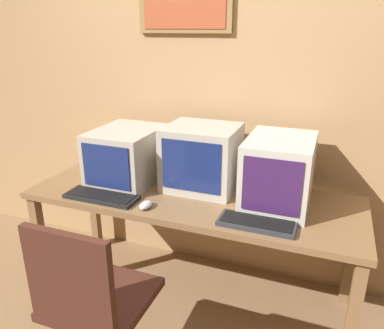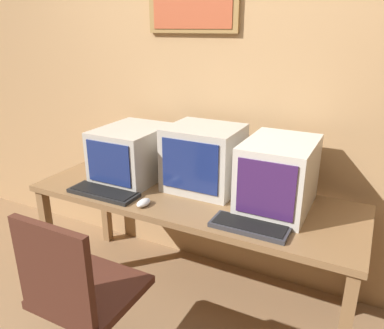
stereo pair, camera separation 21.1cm
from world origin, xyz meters
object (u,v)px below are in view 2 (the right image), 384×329
Objects in this scene: monitor_left at (132,153)px; monitor_right at (278,175)px; monitor_center at (204,158)px; office_chair at (84,310)px; desk_clock at (106,154)px; keyboard_main at (103,192)px; keyboard_side at (250,226)px; mouse_near_keyboard at (144,203)px.

monitor_right is (0.94, 0.01, 0.02)m from monitor_left.
monitor_center reaches higher than monitor_right.
monitor_left reaches higher than office_chair.
monitor_left is at bearing -25.61° from desk_clock.
desk_clock reaches higher than keyboard_main.
office_chair is (0.66, -1.01, -0.36)m from desk_clock.
monitor_right is (0.46, -0.06, -0.00)m from monitor_center.
keyboard_side is at bearing -99.42° from monitor_right.
monitor_center reaches higher than monitor_left.
mouse_near_keyboard is (-0.19, -0.38, -0.17)m from monitor_center.
monitor_left is 4.59× the size of mouse_near_keyboard.
desk_clock is 1.25m from office_chair.
monitor_right reaches higher than keyboard_side.
keyboard_main is 0.29m from mouse_near_keyboard.
keyboard_side is (0.41, -0.35, -0.18)m from monitor_center.
monitor_center is 0.88× the size of monitor_right.
monitor_right reaches higher than mouse_near_keyboard.
desk_clock is at bearing 127.41° from keyboard_main.
keyboard_side is (0.89, 0.01, 0.00)m from keyboard_main.
mouse_near_keyboard is 0.11× the size of office_chair.
keyboard_main is 0.46× the size of office_chair.
mouse_near_keyboard reaches higher than keyboard_side.
monitor_center is at bearing 7.93° from monitor_left.
office_chair is at bearing -137.23° from keyboard_side.
office_chair is at bearing -60.75° from keyboard_main.
monitor_left is at bearing -172.07° from monitor_center.
mouse_near_keyboard is 0.61m from office_chair.
monitor_right reaches higher than desk_clock.
monitor_left is 0.94m from monitor_right.
desk_clock is at bearing 123.25° from office_chair.
keyboard_side is 1.33m from desk_clock.
desk_clock is (-0.36, 0.17, -0.11)m from monitor_left.
mouse_near_keyboard is (0.29, -0.31, -0.15)m from monitor_left.
mouse_near_keyboard is at bearing -116.25° from monitor_center.
monitor_right is at bearing 52.71° from office_chair.
office_chair is (0.01, -0.52, -0.32)m from mouse_near_keyboard.
office_chair reaches higher than keyboard_side.
keyboard_main is at bearing -162.09° from monitor_right.
monitor_right is 4.51× the size of desk_clock.
desk_clock is at bearing 172.65° from monitor_center.
desk_clock reaches higher than mouse_near_keyboard.
monitor_center is 4.04× the size of mouse_near_keyboard.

